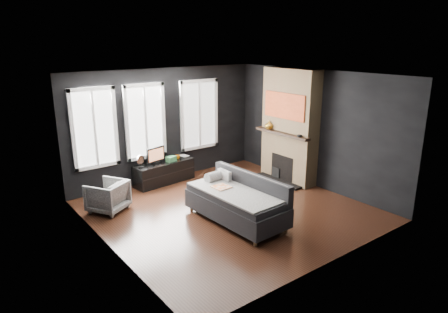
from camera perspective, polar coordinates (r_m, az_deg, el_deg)
floor at (r=8.17m, az=0.72°, el=-7.68°), size 5.00×5.00×0.00m
ceiling at (r=7.49m, az=0.80°, el=11.54°), size 5.00×5.00×0.00m
wall_back at (r=9.76m, az=-8.34°, el=4.50°), size 5.00×0.02×2.70m
wall_left at (r=6.55m, az=-16.76°, el=-1.96°), size 0.02×5.00×2.70m
wall_right at (r=9.43m, az=12.85°, el=3.84°), size 0.02×5.00×2.70m
windows at (r=9.36m, az=-10.93°, el=10.26°), size 4.00×0.16×1.76m
fireplace at (r=9.67m, az=9.37°, el=4.34°), size 0.70×1.62×2.70m
sofa at (r=7.55m, az=1.72°, el=-6.13°), size 1.12×2.10×0.88m
stripe_pillow at (r=8.04m, az=0.08°, el=-3.20°), size 0.09×0.36×0.36m
armchair at (r=8.36m, az=-16.31°, el=-5.25°), size 0.90×0.88×0.69m
media_console at (r=9.71m, az=-8.56°, el=-2.25°), size 1.55×0.64×0.52m
monitor at (r=9.46m, az=-9.76°, el=0.28°), size 0.52×0.22×0.46m
desk_fan at (r=9.28m, az=-11.86°, el=-0.65°), size 0.27×0.27×0.31m
mug at (r=9.84m, az=-6.65°, el=0.01°), size 0.15×0.13×0.12m
book at (r=9.97m, az=-6.21°, el=0.64°), size 0.18×0.06×0.25m
storage_box at (r=9.64m, az=-7.55°, el=-0.34°), size 0.26×0.20×0.13m
mantel_vase at (r=9.81m, az=6.45°, el=4.51°), size 0.26×0.26×0.20m
mantel_clock at (r=9.15m, az=10.74°, el=2.93°), size 0.14×0.14×0.04m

